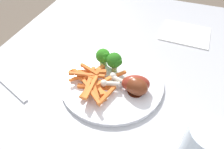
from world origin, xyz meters
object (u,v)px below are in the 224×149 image
Objects in this scene: broccoli_floret_front at (114,61)px; chicken_drumstick_far at (134,85)px; broccoli_floret_middle at (103,56)px; dinner_plate at (112,81)px; dining_table at (106,106)px; fork at (6,84)px; chicken_drumstick_near at (133,84)px; carrot_fries_pile at (93,82)px.

broccoli_floret_front is 0.54× the size of chicken_drumstick_far.
dinner_plate is at bearing 43.31° from broccoli_floret_middle.
dining_table is 0.16m from chicken_drumstick_far.
broccoli_floret_front reaches higher than dinner_plate.
broccoli_floret_middle is at bearing 54.46° from fork.
dinner_plate is at bearing -105.99° from chicken_drumstick_far.
dinner_plate is 0.08m from chicken_drumstick_far.
chicken_drumstick_near reaches higher than dinner_plate.
broccoli_floret_front is (-0.04, -0.01, 0.04)m from dinner_plate.
dinner_plate is 2.51× the size of chicken_drumstick_far.
fork is (0.16, -0.23, -0.04)m from broccoli_floret_middle.
fork reaches higher than dining_table.
dining_table is at bearing -51.21° from dinner_plate.
carrot_fries_pile is 1.34× the size of chicken_drumstick_far.
fork is at bearing -55.87° from broccoli_floret_middle.
broccoli_floret_middle reaches higher than carrot_fries_pile.
chicken_drumstick_far reaches higher than chicken_drumstick_near.
carrot_fries_pile is at bearing -79.25° from chicken_drumstick_far.
chicken_drumstick_far is (0.06, 0.07, -0.02)m from broccoli_floret_front.
dinner_plate is 0.06m from carrot_fries_pile.
chicken_drumstick_far is at bearing 59.30° from broccoli_floret_middle.
broccoli_floret_middle is 0.28m from fork.
chicken_drumstick_near is (0.06, 0.11, -0.01)m from broccoli_floret_middle.
broccoli_floret_middle reaches higher than fork.
broccoli_floret_middle is at bearing -176.67° from carrot_fries_pile.
dinner_plate is 5.13× the size of broccoli_floret_middle.
chicken_drumstick_far is at bearing 34.83° from fork.
chicken_drumstick_far is at bearing 55.81° from chicken_drumstick_near.
fork is at bearing -74.96° from chicken_drumstick_near.
dinner_plate reaches higher than fork.
broccoli_floret_middle is (-0.01, -0.04, -0.00)m from broccoli_floret_front.
chicken_drumstick_far is (-0.02, 0.11, 0.00)m from carrot_fries_pile.
broccoli_floret_middle is at bearing -120.70° from chicken_drumstick_far.
dining_table is 0.16m from chicken_drumstick_near.
dinner_plate is at bearing -104.81° from chicken_drumstick_near.
chicken_drumstick_near is 0.69× the size of fork.
chicken_drumstick_far is (0.01, 0.08, 0.14)m from dining_table.
chicken_drumstick_far is 0.60× the size of fork.
broccoli_floret_front is 0.31m from fork.
broccoli_floret_front reaches higher than chicken_drumstick_far.
dinner_plate is 0.06m from broccoli_floret_front.
chicken_drumstick_near is (-0.02, 0.10, 0.00)m from carrot_fries_pile.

